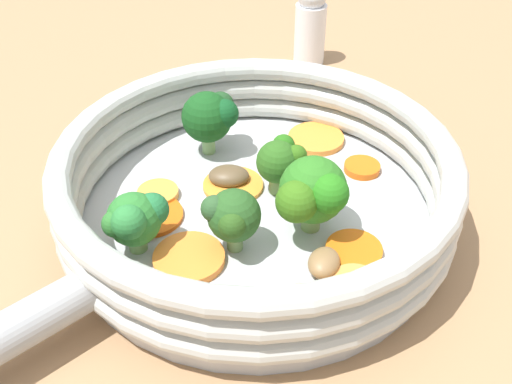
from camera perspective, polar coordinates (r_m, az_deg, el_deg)
ground_plane at (r=0.45m, az=0.00°, el=-3.07°), size 4.00×4.00×0.00m
skillet at (r=0.44m, az=0.00°, el=-2.32°), size 0.27×0.27×0.02m
skillet_rim_wall at (r=0.42m, az=0.00°, el=1.33°), size 0.28×0.28×0.05m
skillet_rivet_left at (r=0.41m, az=-15.97°, el=-6.48°), size 0.01×0.01×0.01m
skillet_rivet_right at (r=0.37m, az=-11.36°, el=-11.44°), size 0.01×0.01×0.01m
carrot_slice_0 at (r=0.44m, az=-9.95°, el=-2.22°), size 0.06×0.06×0.00m
carrot_slice_1 at (r=0.37m, az=4.52°, el=-10.69°), size 0.05×0.05×0.00m
carrot_slice_2 at (r=0.46m, az=-1.76°, el=0.83°), size 0.06×0.06×0.00m
carrot_slice_3 at (r=0.48m, az=10.06°, el=2.31°), size 0.04×0.04×0.01m
carrot_slice_4 at (r=0.41m, az=9.30°, el=-5.52°), size 0.05×0.05×0.01m
carrot_slice_5 at (r=0.40m, az=-6.41°, el=-6.29°), size 0.06×0.06×0.01m
carrot_slice_6 at (r=0.45m, az=-9.32°, el=-0.14°), size 0.04×0.04×0.01m
carrot_slice_7 at (r=0.51m, az=5.73°, el=5.08°), size 0.06×0.06×0.01m
carrot_slice_8 at (r=0.38m, az=9.45°, el=-8.85°), size 0.05×0.05×0.01m
broccoli_floret_0 at (r=0.39m, az=-11.47°, el=-2.56°), size 0.04×0.05×0.05m
broccoli_floret_1 at (r=0.44m, az=2.28°, el=3.03°), size 0.03×0.03×0.04m
broccoli_floret_2 at (r=0.39m, az=-2.30°, el=-2.35°), size 0.04×0.04×0.05m
broccoli_floret_3 at (r=0.40m, az=5.49°, el=-0.03°), size 0.05×0.05×0.06m
broccoli_floret_4 at (r=0.48m, az=-4.32°, el=7.24°), size 0.04×0.05×0.05m
mushroom_piece_0 at (r=0.48m, az=2.32°, el=2.96°), size 0.02×0.03×0.01m
mushroom_piece_1 at (r=0.39m, az=6.96°, el=-6.45°), size 0.03×0.03×0.01m
mushroom_piece_2 at (r=0.46m, az=-3.12°, el=1.34°), size 0.04×0.04×0.01m
salt_shaker at (r=0.67m, az=5.21°, el=15.67°), size 0.03×0.03×0.09m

